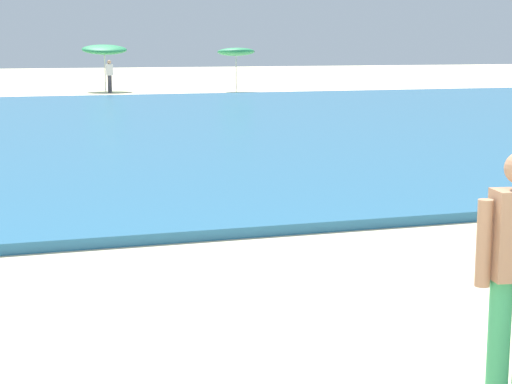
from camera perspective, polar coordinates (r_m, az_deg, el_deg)
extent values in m
cube|color=teal|center=(24.19, -12.48, 4.14)|extent=(120.00, 28.00, 0.14)
cylinder|color=#338E56|center=(6.02, 15.88, -9.67)|extent=(0.15, 0.15, 0.88)
cylinder|color=#9E7051|center=(5.77, 14.96, -3.32)|extent=(0.10, 0.10, 0.58)
cylinder|color=beige|center=(43.78, -10.04, 7.94)|extent=(0.05, 0.05, 2.00)
ellipsoid|color=#23844C|center=(43.76, -10.09, 9.34)|extent=(2.23, 2.26, 0.66)
cylinder|color=beige|center=(42.91, -1.34, 7.99)|extent=(0.05, 0.05, 1.90)
ellipsoid|color=#23844C|center=(42.89, -1.34, 9.34)|extent=(1.85, 1.87, 0.50)
cylinder|color=#383842|center=(42.46, -9.73, 7.11)|extent=(0.20, 0.20, 0.84)
cube|color=white|center=(42.43, -9.76, 8.04)|extent=(0.32, 0.20, 0.54)
sphere|color=tan|center=(42.42, -9.77, 8.54)|extent=(0.20, 0.20, 0.20)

